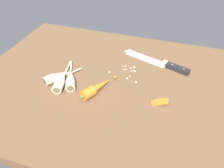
% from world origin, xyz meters
% --- Properties ---
extents(ground_plane, '(1.20, 0.90, 0.04)m').
position_xyz_m(ground_plane, '(0.00, 0.00, -0.02)').
color(ground_plane, brown).
extents(chefs_knife, '(0.34, 0.15, 0.04)m').
position_xyz_m(chefs_knife, '(0.13, 0.22, 0.01)').
color(chefs_knife, silver).
rests_on(chefs_knife, ground_plane).
extents(whole_carrot, '(0.10, 0.17, 0.04)m').
position_xyz_m(whole_carrot, '(-0.05, -0.07, 0.02)').
color(whole_carrot, orange).
rests_on(whole_carrot, ground_plane).
extents(parsnip_front, '(0.12, 0.16, 0.04)m').
position_xyz_m(parsnip_front, '(-0.23, -0.05, 0.02)').
color(parsnip_front, beige).
rests_on(parsnip_front, ground_plane).
extents(parsnip_mid_left, '(0.07, 0.22, 0.04)m').
position_xyz_m(parsnip_mid_left, '(-0.21, -0.06, 0.02)').
color(parsnip_mid_left, beige).
rests_on(parsnip_mid_left, ground_plane).
extents(parsnip_mid_right, '(0.11, 0.20, 0.04)m').
position_xyz_m(parsnip_mid_right, '(-0.18, -0.04, 0.02)').
color(parsnip_mid_right, beige).
rests_on(parsnip_mid_right, ground_plane).
extents(carrot_slice_stack, '(0.07, 0.04, 0.03)m').
position_xyz_m(carrot_slice_stack, '(0.20, -0.06, 0.01)').
color(carrot_slice_stack, orange).
rests_on(carrot_slice_stack, ground_plane).
extents(mince_crumbs, '(0.14, 0.11, 0.01)m').
position_xyz_m(mince_crumbs, '(0.04, 0.10, 0.00)').
color(mince_crumbs, silver).
rests_on(mince_crumbs, ground_plane).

